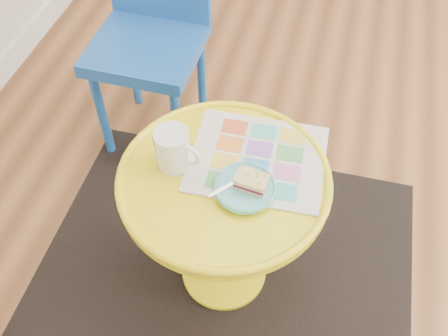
% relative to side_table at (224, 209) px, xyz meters
% --- Properties ---
extents(floor, '(4.00, 4.00, 0.00)m').
position_rel_side_table_xyz_m(floor, '(0.71, 0.42, -0.40)').
color(floor, brown).
rests_on(floor, ground).
extents(room_walls, '(4.00, 4.00, 4.00)m').
position_rel_side_table_xyz_m(room_walls, '(-0.29, 1.41, -0.34)').
color(room_walls, silver).
rests_on(room_walls, ground).
extents(rug, '(1.32, 1.12, 0.01)m').
position_rel_side_table_xyz_m(rug, '(-0.00, -0.00, -0.39)').
color(rug, black).
rests_on(rug, ground).
extents(side_table, '(0.58, 0.58, 0.55)m').
position_rel_side_table_xyz_m(side_table, '(0.00, 0.00, 0.00)').
color(side_table, yellow).
rests_on(side_table, ground).
extents(chair, '(0.40, 0.40, 0.89)m').
position_rel_side_table_xyz_m(chair, '(-0.45, 0.66, 0.12)').
color(chair, '#1A54AB').
rests_on(chair, ground).
extents(newspaper, '(0.38, 0.33, 0.01)m').
position_rel_side_table_xyz_m(newspaper, '(0.07, 0.09, 0.16)').
color(newspaper, silver).
rests_on(newspaper, side_table).
extents(mug, '(0.13, 0.09, 0.12)m').
position_rel_side_table_xyz_m(mug, '(-0.14, 0.01, 0.22)').
color(mug, white).
rests_on(mug, side_table).
extents(plate, '(0.16, 0.16, 0.02)m').
position_rel_side_table_xyz_m(plate, '(0.07, -0.03, 0.17)').
color(plate, '#5ABBBE').
rests_on(plate, newspaper).
extents(cake_slice, '(0.09, 0.06, 0.04)m').
position_rel_side_table_xyz_m(cake_slice, '(0.08, -0.03, 0.20)').
color(cake_slice, '#D3BC8C').
rests_on(cake_slice, plate).
extents(fork, '(0.10, 0.12, 0.00)m').
position_rel_side_table_xyz_m(fork, '(0.03, -0.03, 0.18)').
color(fork, silver).
rests_on(fork, plate).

